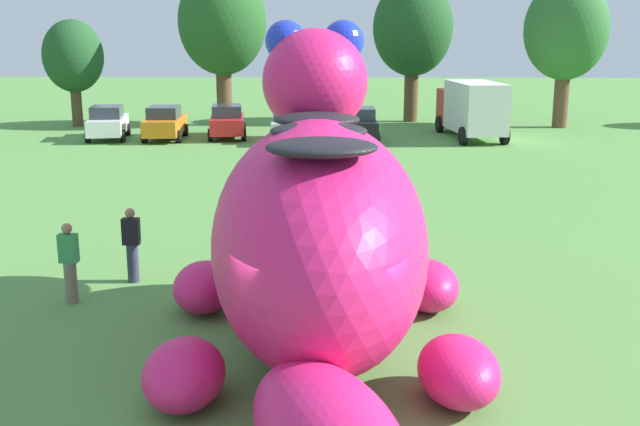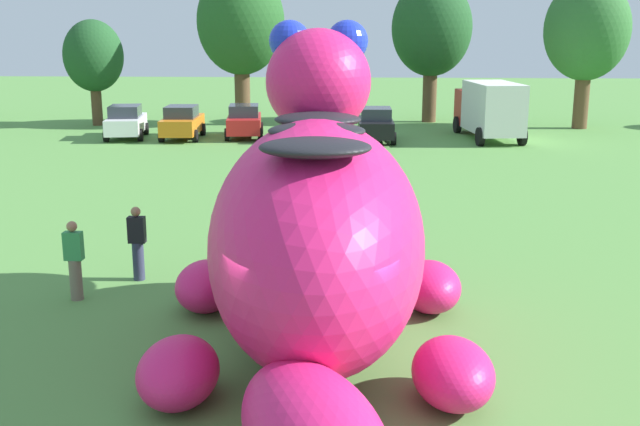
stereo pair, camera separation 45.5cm
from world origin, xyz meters
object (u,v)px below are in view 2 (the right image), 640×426
at_px(spectator_near_inflatable, 75,261).
at_px(car_orange, 182,122).
at_px(car_silver, 305,125).
at_px(car_red, 244,121).
at_px(spectator_mid_field, 137,244).
at_px(box_truck, 489,108).
at_px(car_black, 376,124).
at_px(giant_inflatable_creature, 318,236).
at_px(car_white, 126,122).

bearing_deg(spectator_near_inflatable, car_orange, 97.94).
height_order(car_silver, spectator_near_inflatable, car_silver).
xyz_separation_m(car_red, spectator_near_inflatable, (0.22, -24.79, -0.01)).
bearing_deg(car_silver, spectator_mid_field, -95.58).
bearing_deg(car_orange, box_truck, 2.96).
bearing_deg(car_orange, car_black, -2.17).
xyz_separation_m(giant_inflatable_creature, spectator_near_inflatable, (-5.25, 2.32, -1.26)).
height_order(car_silver, spectator_mid_field, car_silver).
bearing_deg(car_silver, spectator_near_inflatable, -97.52).
relative_size(car_orange, car_silver, 1.00).
relative_size(car_silver, spectator_near_inflatable, 2.44).
distance_m(giant_inflatable_creature, car_orange, 27.78).
relative_size(giant_inflatable_creature, box_truck, 1.68).
bearing_deg(car_silver, box_truck, 8.70).
xyz_separation_m(car_red, car_black, (6.88, -1.10, 0.00)).
xyz_separation_m(giant_inflatable_creature, car_black, (1.40, 26.01, -1.25)).
relative_size(giant_inflatable_creature, car_red, 2.59).
height_order(car_white, car_orange, same).
bearing_deg(giant_inflatable_creature, car_black, 86.91).
xyz_separation_m(car_white, box_truck, (18.84, 0.75, 0.74)).
bearing_deg(car_black, car_silver, -176.17).
distance_m(car_black, spectator_mid_field, 23.05).
xyz_separation_m(giant_inflatable_creature, spectator_mid_field, (-4.31, 3.68, -1.26)).
xyz_separation_m(giant_inflatable_creature, box_truck, (7.25, 27.21, -0.51)).
bearing_deg(box_truck, car_black, -168.39).
distance_m(car_silver, spectator_mid_field, 22.19).
height_order(car_white, car_red, same).
bearing_deg(box_truck, spectator_near_inflatable, -116.66).
xyz_separation_m(car_white, car_black, (13.00, -0.45, 0.00)).
relative_size(giant_inflatable_creature, car_black, 2.68).
distance_m(car_red, car_black, 6.96).
distance_m(car_red, spectator_near_inflatable, 24.79).
height_order(car_black, box_truck, box_truck).
distance_m(giant_inflatable_creature, spectator_mid_field, 5.81).
bearing_deg(car_orange, giant_inflatable_creature, -71.93).
xyz_separation_m(giant_inflatable_creature, car_orange, (-8.61, 26.39, -1.25)).
relative_size(car_silver, car_black, 1.01).
distance_m(box_truck, spectator_mid_field, 26.22).
bearing_deg(car_white, spectator_mid_field, -72.26).
xyz_separation_m(car_red, car_silver, (3.32, -1.34, 0.00)).
distance_m(spectator_near_inflatable, spectator_mid_field, 1.66).
relative_size(car_red, car_silver, 1.02).
height_order(car_red, spectator_mid_field, car_red).
relative_size(car_orange, spectator_near_inflatable, 2.45).
xyz_separation_m(car_black, spectator_near_inflatable, (-6.65, -23.69, -0.01)).
relative_size(giant_inflatable_creature, spectator_near_inflatable, 6.48).
height_order(giant_inflatable_creature, spectator_near_inflatable, giant_inflatable_creature).
bearing_deg(box_truck, car_orange, -177.04).
bearing_deg(giant_inflatable_creature, car_white, 113.67).
bearing_deg(car_silver, car_red, 158.10).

